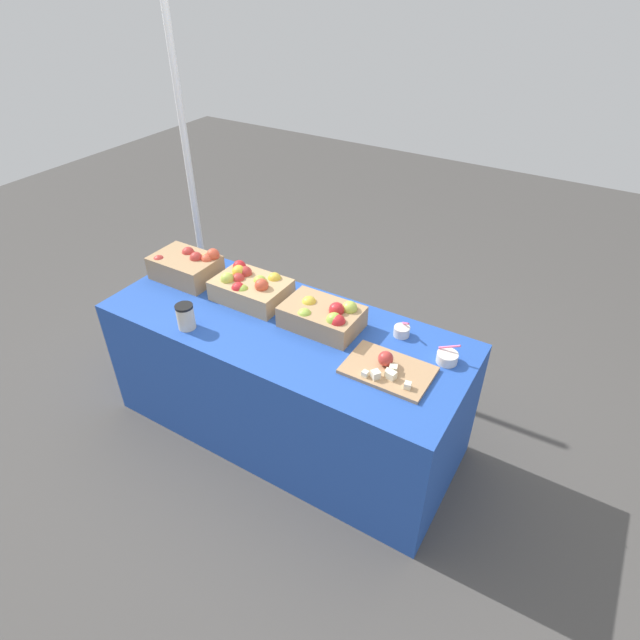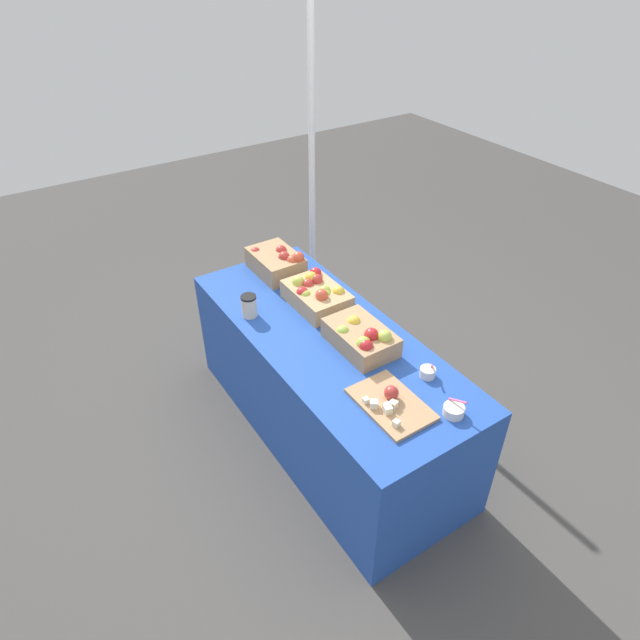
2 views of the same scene
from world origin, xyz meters
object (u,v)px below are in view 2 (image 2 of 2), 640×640
apple_crate_right (361,337)px  sample_bowl_mid (428,372)px  apple_crate_left (277,262)px  tent_pole (312,175)px  cutting_board_front (390,403)px  sample_bowl_near (454,410)px  coffee_cup (249,306)px  apple_crate_middle (316,294)px

apple_crate_right → sample_bowl_mid: apple_crate_right is taller
apple_crate_left → sample_bowl_mid: size_ratio=3.79×
apple_crate_right → tent_pole: tent_pole is taller
cutting_board_front → sample_bowl_near: size_ratio=3.90×
tent_pole → coffee_cup: bearing=-50.4°
sample_bowl_near → coffee_cup: coffee_cup is taller
apple_crate_left → sample_bowl_mid: 1.28m
apple_crate_left → cutting_board_front: 1.34m
apple_crate_middle → coffee_cup: apple_crate_middle is taller
apple_crate_middle → tent_pole: 1.05m
tent_pole → apple_crate_middle: bearing=-31.3°
sample_bowl_near → tent_pole: tent_pole is taller
apple_crate_right → sample_bowl_near: size_ratio=3.87×
apple_crate_right → coffee_cup: size_ratio=2.94×
cutting_board_front → sample_bowl_near: bearing=45.3°
sample_bowl_mid → apple_crate_right: bearing=-159.1°
apple_crate_left → coffee_cup: apple_crate_left is taller
apple_crate_right → sample_bowl_mid: bearing=20.9°
sample_bowl_near → tent_pole: 2.03m
tent_pole → cutting_board_front: bearing=-21.4°
apple_crate_middle → sample_bowl_mid: size_ratio=4.06×
apple_crate_right → tent_pole: bearing=157.7°
apple_crate_right → apple_crate_middle: bearing=177.3°
apple_crate_middle → cutting_board_front: 0.90m
apple_crate_left → tent_pole: 0.74m
apple_crate_middle → sample_bowl_near: bearing=2.1°
apple_crate_left → apple_crate_right: size_ratio=0.94×
apple_crate_right → tent_pole: (-1.32, 0.54, 0.33)m
cutting_board_front → tent_pole: (-1.74, 0.68, 0.38)m
apple_crate_middle → sample_bowl_near: size_ratio=3.90×
apple_crate_middle → coffee_cup: bearing=-106.5°
sample_bowl_near → coffee_cup: 1.27m
apple_crate_right → sample_bowl_near: (0.62, 0.06, -0.04)m
apple_crate_right → sample_bowl_mid: size_ratio=4.03×
apple_crate_right → coffee_cup: 0.68m
apple_crate_right → coffee_cup: apple_crate_right is taller
coffee_cup → tent_pole: bearing=129.6°
apple_crate_right → sample_bowl_near: 0.63m
apple_crate_left → coffee_cup: 0.49m
apple_crate_middle → tent_pole: bearing=148.7°
apple_crate_left → cutting_board_front: apple_crate_left is taller
cutting_board_front → tent_pole: bearing=158.6°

